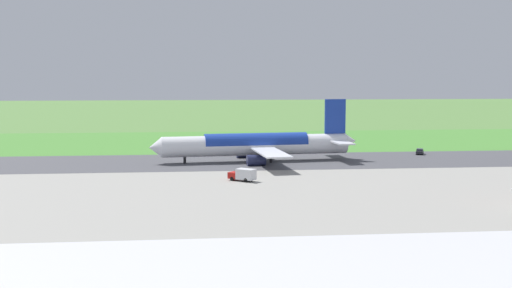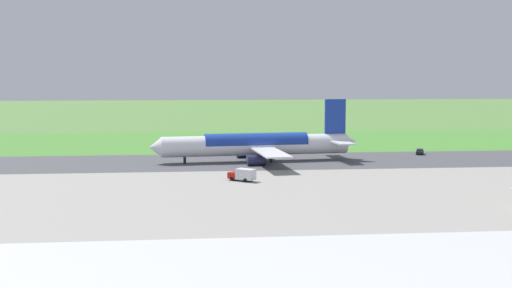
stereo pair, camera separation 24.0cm
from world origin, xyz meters
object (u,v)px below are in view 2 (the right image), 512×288
Objects in this scene: service_truck_baggage at (243,175)px; traffic_cone_orange at (280,142)px; airliner_main at (257,145)px; no_stopping_sign at (298,137)px; service_car_followme at (420,152)px.

traffic_cone_orange is (-17.85, -72.72, -1.13)m from service_truck_baggage.
no_stopping_sign is at bearing -111.78° from airliner_main.
traffic_cone_orange is at bearing -44.22° from service_car_followme.
service_car_followme is 8.31× the size of traffic_cone_orange.
service_truck_baggage is at bearing 78.54° from airliner_main.
traffic_cone_orange is (6.25, 2.19, -1.19)m from no_stopping_sign.
airliner_main is at bearing 11.42° from service_car_followme.
no_stopping_sign is (-18.10, -45.30, -2.88)m from airliner_main.
service_car_followme is at bearing -168.58° from airliner_main.
service_truck_baggage is at bearing 36.61° from service_car_followme.
service_car_followme is 48.35m from traffic_cone_orange.
airliner_main is 44.89m from traffic_cone_orange.
service_car_followme is (-52.49, -39.00, -0.56)m from service_truck_baggage.
service_truck_baggage is 65.40m from service_car_followme.
no_stopping_sign is at bearing -160.68° from traffic_cone_orange.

